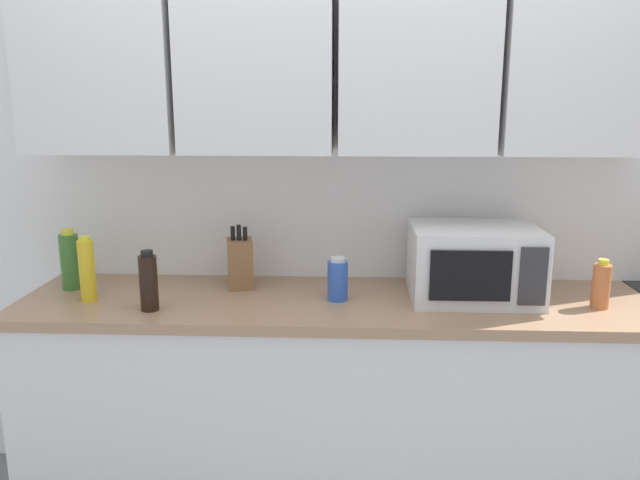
{
  "coord_description": "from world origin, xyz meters",
  "views": [
    {
      "loc": [
        0.05,
        -2.61,
        1.65
      ],
      "look_at": [
        -0.06,
        -0.25,
        1.12
      ],
      "focal_mm": 35.04,
      "sensor_mm": 36.0,
      "label": 1
    }
  ],
  "objects": [
    {
      "name": "bottle_yellow_mustard",
      "position": [
        -0.94,
        -0.37,
        1.02
      ],
      "size": [
        0.06,
        0.06,
        0.25
      ],
      "color": "gold",
      "rests_on": "counter_run"
    },
    {
      "name": "wall_back_with_cabinets",
      "position": [
        0.0,
        -0.07,
        1.58
      ],
      "size": [
        3.3,
        0.38,
        2.6
      ],
      "color": "white",
      "rests_on": "ground_plane"
    },
    {
      "name": "bottle_spice_jar",
      "position": [
        0.98,
        -0.36,
        0.99
      ],
      "size": [
        0.06,
        0.06,
        0.18
      ],
      "color": "#BC6638",
      "rests_on": "counter_run"
    },
    {
      "name": "bottle_green_oil",
      "position": [
        -1.07,
        -0.22,
        1.02
      ],
      "size": [
        0.08,
        0.08,
        0.25
      ],
      "color": "#386B2D",
      "rests_on": "counter_run"
    },
    {
      "name": "counter_run",
      "position": [
        0.0,
        -0.3,
        0.45
      ],
      "size": [
        2.43,
        0.63,
        0.9
      ],
      "color": "silver",
      "rests_on": "ground_plane"
    },
    {
      "name": "knife_block",
      "position": [
        -0.39,
        -0.17,
        1.0
      ],
      "size": [
        0.12,
        0.14,
        0.26
      ],
      "color": "brown",
      "rests_on": "counter_run"
    },
    {
      "name": "microwave",
      "position": [
        0.54,
        -0.27,
        1.04
      ],
      "size": [
        0.48,
        0.37,
        0.28
      ],
      "color": "silver",
      "rests_on": "counter_run"
    },
    {
      "name": "bottle_soy_dark",
      "position": [
        -0.67,
        -0.47,
        1.01
      ],
      "size": [
        0.07,
        0.07,
        0.22
      ],
      "color": "black",
      "rests_on": "counter_run"
    },
    {
      "name": "bottle_blue_cleaner",
      "position": [
        0.01,
        -0.32,
        0.98
      ],
      "size": [
        0.08,
        0.08,
        0.17
      ],
      "color": "#2D56B7",
      "rests_on": "counter_run"
    }
  ]
}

